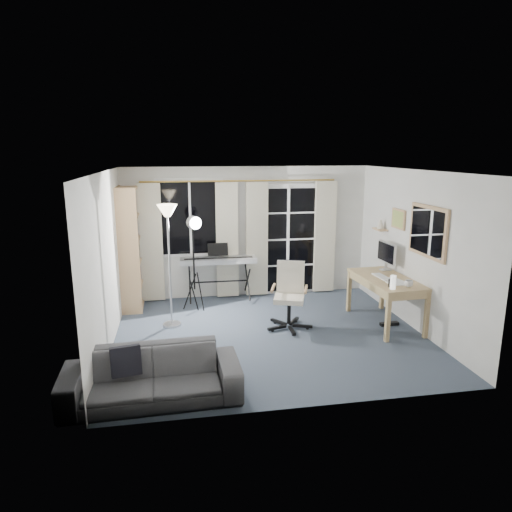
{
  "coord_description": "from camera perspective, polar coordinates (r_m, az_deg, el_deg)",
  "views": [
    {
      "loc": [
        -1.3,
        -6.22,
        2.67
      ],
      "look_at": [
        -0.14,
        0.35,
        1.13
      ],
      "focal_mm": 32.0,
      "sensor_mm": 36.0,
      "label": 1
    }
  ],
  "objects": [
    {
      "name": "monitor",
      "position": [
        7.77,
        16.0,
        0.31
      ],
      "size": [
        0.19,
        0.54,
        0.47
      ],
      "rotation": [
        0.0,
        0.0,
        0.05
      ],
      "color": "silver",
      "rests_on": "desk"
    },
    {
      "name": "desk_clutter",
      "position": [
        7.18,
        16.31,
        -4.41
      ],
      "size": [
        0.42,
        0.86,
        0.95
      ],
      "rotation": [
        0.0,
        0.0,
        0.05
      ],
      "color": "white",
      "rests_on": "desk"
    },
    {
      "name": "wall_mirror",
      "position": [
        6.93,
        20.69,
        2.88
      ],
      "size": [
        0.04,
        0.94,
        0.74
      ],
      "color": "tan",
      "rests_on": "floor"
    },
    {
      "name": "bookshelf",
      "position": [
        8.14,
        -15.64,
        0.66
      ],
      "size": [
        0.35,
        0.98,
        2.1
      ],
      "rotation": [
        0.0,
        0.0,
        0.02
      ],
      "color": "tan",
      "rests_on": "floor"
    },
    {
      "name": "desk",
      "position": [
        7.38,
        15.96,
        -3.35
      ],
      "size": [
        0.77,
        1.43,
        0.75
      ],
      "rotation": [
        0.0,
        0.0,
        0.05
      ],
      "color": "tan",
      "rests_on": "floor"
    },
    {
      "name": "french_door",
      "position": [
        8.6,
        3.95,
        1.96
      ],
      "size": [
        1.32,
        0.09,
        2.11
      ],
      "color": "white",
      "rests_on": "floor"
    },
    {
      "name": "studio_light",
      "position": [
        7.57,
        -7.75,
        2.76
      ],
      "size": [
        0.38,
        0.38,
        1.67
      ],
      "rotation": [
        0.0,
        0.0,
        0.4
      ],
      "color": "black",
      "rests_on": "floor"
    },
    {
      "name": "curtains",
      "position": [
        8.33,
        -1.83,
        2.1
      ],
      "size": [
        3.6,
        0.07,
        2.13
      ],
      "color": "gold",
      "rests_on": "floor"
    },
    {
      "name": "keyboard_piano",
      "position": [
        8.18,
        -4.71,
        -0.65
      ],
      "size": [
        1.36,
        0.67,
        0.98
      ],
      "rotation": [
        0.0,
        0.0,
        -0.01
      ],
      "color": "black",
      "rests_on": "floor"
    },
    {
      "name": "window",
      "position": [
        8.28,
        -8.23,
        4.75
      ],
      "size": [
        1.2,
        0.08,
        1.4
      ],
      "color": "white",
      "rests_on": "floor"
    },
    {
      "name": "framed_print",
      "position": [
        7.71,
        17.39,
        4.44
      ],
      "size": [
        0.03,
        0.42,
        0.32
      ],
      "color": "tan",
      "rests_on": "floor"
    },
    {
      "name": "torchiere_lamp",
      "position": [
        6.95,
        -10.95,
        3.3
      ],
      "size": [
        0.34,
        0.34,
        1.9
      ],
      "rotation": [
        0.0,
        0.0,
        0.12
      ],
      "color": "#B2B2B7",
      "rests_on": "floor"
    },
    {
      "name": "sofa",
      "position": [
        5.21,
        -12.93,
        -13.48
      ],
      "size": [
        1.92,
        0.61,
        0.75
      ],
      "rotation": [
        0.0,
        0.0,
        0.03
      ],
      "color": "#313134",
      "rests_on": "floor"
    },
    {
      "name": "floor",
      "position": [
        6.89,
        1.67,
        -9.87
      ],
      "size": [
        4.5,
        4.0,
        0.02
      ],
      "primitive_type": "cube",
      "color": "#353E4E",
      "rests_on": "ground"
    },
    {
      "name": "mug",
      "position": [
        6.96,
        18.56,
        -3.19
      ],
      "size": [
        0.13,
        0.1,
        0.12
      ],
      "primitive_type": "imported",
      "rotation": [
        0.0,
        0.0,
        0.05
      ],
      "color": "silver",
      "rests_on": "desk"
    },
    {
      "name": "office_chair",
      "position": [
        7.05,
        4.26,
        -4.09
      ],
      "size": [
        0.71,
        0.71,
        1.02
      ],
      "rotation": [
        0.0,
        0.0,
        -0.32
      ],
      "color": "black",
      "rests_on": "floor"
    },
    {
      "name": "wall_shelf",
      "position": [
        8.15,
        15.27,
        3.64
      ],
      "size": [
        0.16,
        0.3,
        0.18
      ],
      "color": "tan",
      "rests_on": "floor"
    }
  ]
}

